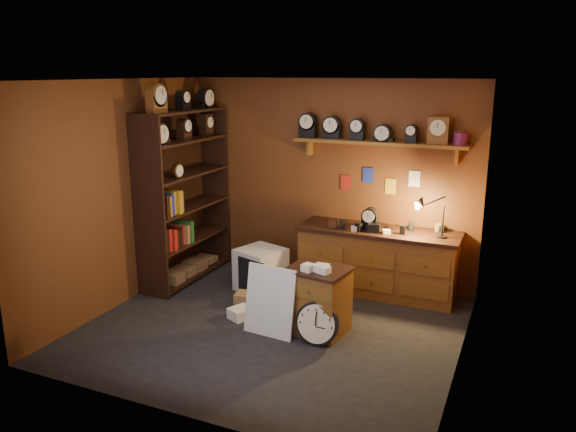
# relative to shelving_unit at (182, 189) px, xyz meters

# --- Properties ---
(floor) EXTENTS (4.00, 4.00, 0.00)m
(floor) POSITION_rel_shelving_unit_xyz_m (1.79, -0.98, -1.25)
(floor) COLOR black
(floor) RESTS_ON ground
(room_shell) EXTENTS (4.02, 3.62, 2.71)m
(room_shell) POSITION_rel_shelving_unit_xyz_m (1.84, -0.87, 0.47)
(room_shell) COLOR brown
(room_shell) RESTS_ON ground
(shelving_unit) EXTENTS (0.47, 1.60, 2.58)m
(shelving_unit) POSITION_rel_shelving_unit_xyz_m (0.00, 0.00, 0.00)
(shelving_unit) COLOR black
(shelving_unit) RESTS_ON ground
(workbench) EXTENTS (2.03, 0.66, 1.36)m
(workbench) POSITION_rel_shelving_unit_xyz_m (2.59, 0.49, -0.78)
(workbench) COLOR brown
(workbench) RESTS_ON ground
(low_cabinet) EXTENTS (0.71, 0.63, 0.82)m
(low_cabinet) POSITION_rel_shelving_unit_xyz_m (2.28, -0.86, -0.85)
(low_cabinet) COLOR brown
(low_cabinet) RESTS_ON ground
(big_round_clock) EXTENTS (0.47, 0.16, 0.47)m
(big_round_clock) POSITION_rel_shelving_unit_xyz_m (2.38, -1.14, -1.02)
(big_round_clock) COLOR black
(big_round_clock) RESTS_ON ground
(white_panel) EXTENTS (0.60, 0.22, 0.77)m
(white_panel) POSITION_rel_shelving_unit_xyz_m (1.83, -1.12, -1.25)
(white_panel) COLOR silver
(white_panel) RESTS_ON ground
(mini_fridge) EXTENTS (0.67, 0.69, 0.55)m
(mini_fridge) POSITION_rel_shelving_unit_xyz_m (1.16, -0.01, -0.98)
(mini_fridge) COLOR silver
(mini_fridge) RESTS_ON ground
(floor_box_a) EXTENTS (0.29, 0.26, 0.16)m
(floor_box_a) POSITION_rel_shelving_unit_xyz_m (1.24, -0.55, -1.17)
(floor_box_a) COLOR olive
(floor_box_a) RESTS_ON ground
(floor_box_b) EXTENTS (0.29, 0.32, 0.13)m
(floor_box_b) POSITION_rel_shelving_unit_xyz_m (1.34, -0.90, -1.19)
(floor_box_b) COLOR white
(floor_box_b) RESTS_ON ground
(floor_box_c) EXTENTS (0.26, 0.22, 0.19)m
(floor_box_c) POSITION_rel_shelving_unit_xyz_m (1.68, 0.13, -1.16)
(floor_box_c) COLOR olive
(floor_box_c) RESTS_ON ground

